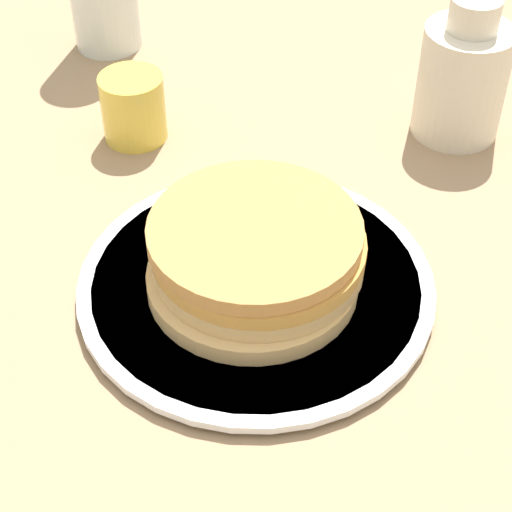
{
  "coord_description": "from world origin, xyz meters",
  "views": [
    {
      "loc": [
        -0.38,
        0.29,
        0.51
      ],
      "look_at": [
        0.02,
        -0.02,
        0.04
      ],
      "focal_mm": 60.0,
      "sensor_mm": 36.0,
      "label": 1
    }
  ],
  "objects_px": {
    "pancake_stack": "(256,255)",
    "juice_glass": "(133,107)",
    "plate": "(256,285)",
    "cream_jug": "(463,77)"
  },
  "relations": [
    {
      "from": "pancake_stack",
      "to": "juice_glass",
      "type": "xyz_separation_m",
      "value": [
        0.25,
        -0.04,
        -0.01
      ]
    },
    {
      "from": "juice_glass",
      "to": "cream_jug",
      "type": "bearing_deg",
      "value": -126.1
    },
    {
      "from": "pancake_stack",
      "to": "cream_jug",
      "type": "distance_m",
      "value": 0.31
    },
    {
      "from": "pancake_stack",
      "to": "cream_jug",
      "type": "bearing_deg",
      "value": -79.32
    },
    {
      "from": "pancake_stack",
      "to": "juice_glass",
      "type": "bearing_deg",
      "value": -9.06
    },
    {
      "from": "pancake_stack",
      "to": "cream_jug",
      "type": "xyz_separation_m",
      "value": [
        0.06,
        -0.31,
        0.02
      ]
    },
    {
      "from": "plate",
      "to": "juice_glass",
      "type": "xyz_separation_m",
      "value": [
        0.25,
        -0.04,
        0.03
      ]
    },
    {
      "from": "pancake_stack",
      "to": "juice_glass",
      "type": "height_order",
      "value": "juice_glass"
    },
    {
      "from": "plate",
      "to": "juice_glass",
      "type": "height_order",
      "value": "juice_glass"
    },
    {
      "from": "juice_glass",
      "to": "cream_jug",
      "type": "relative_size",
      "value": 0.47
    }
  ]
}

